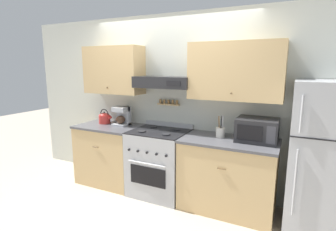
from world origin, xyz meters
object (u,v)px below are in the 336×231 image
(stove_range, at_px, (159,162))
(utensil_crock, at_px, (220,132))
(tea_kettle, at_px, (105,118))
(microwave, at_px, (257,130))
(refrigerator, at_px, (324,160))
(coffee_maker, at_px, (122,116))

(stove_range, relative_size, utensil_crock, 3.56)
(tea_kettle, height_order, utensil_crock, utensil_crock)
(microwave, bearing_deg, stove_range, -175.26)
(utensil_crock, bearing_deg, microwave, 2.29)
(utensil_crock, bearing_deg, stove_range, -173.98)
(utensil_crock, bearing_deg, refrigerator, -5.13)
(microwave, bearing_deg, tea_kettle, -179.56)
(coffee_maker, relative_size, utensil_crock, 1.03)
(stove_range, bearing_deg, coffee_maker, 170.93)
(tea_kettle, distance_m, microwave, 2.32)
(coffee_maker, height_order, utensil_crock, coffee_maker)
(refrigerator, bearing_deg, utensil_crock, 174.87)
(tea_kettle, xyz_separation_m, microwave, (2.32, 0.02, 0.05))
(utensil_crock, bearing_deg, tea_kettle, -180.00)
(coffee_maker, bearing_deg, microwave, -0.16)
(tea_kettle, xyz_separation_m, utensil_crock, (1.87, 0.00, -0.02))
(stove_range, xyz_separation_m, microwave, (1.29, 0.11, 0.59))
(tea_kettle, height_order, coffee_maker, coffee_maker)
(microwave, bearing_deg, refrigerator, -9.67)
(refrigerator, relative_size, microwave, 3.49)
(stove_range, bearing_deg, tea_kettle, 175.06)
(coffee_maker, xyz_separation_m, utensil_crock, (1.55, -0.02, -0.07))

